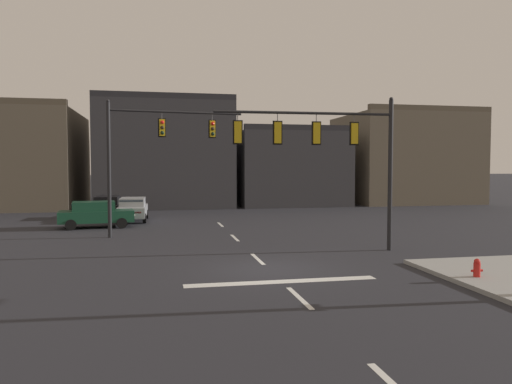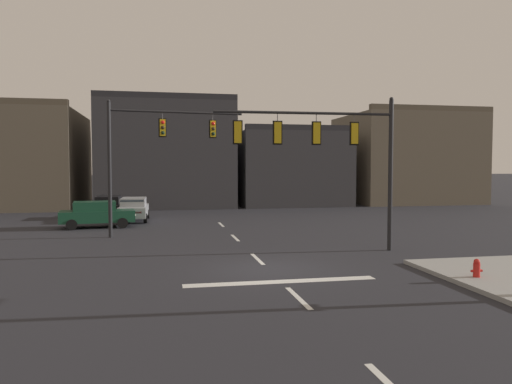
{
  "view_description": "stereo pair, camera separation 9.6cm",
  "coord_description": "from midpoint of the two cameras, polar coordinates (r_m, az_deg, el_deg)",
  "views": [
    {
      "loc": [
        -3.95,
        -17.37,
        3.77
      ],
      "look_at": [
        0.26,
        3.62,
        2.64
      ],
      "focal_mm": 34.47,
      "sensor_mm": 36.0,
      "label": 1
    },
    {
      "loc": [
        -3.86,
        -17.39,
        3.77
      ],
      "look_at": [
        0.26,
        3.62,
        2.64
      ],
      "focal_mm": 34.47,
      "sensor_mm": 36.0,
      "label": 2
    }
  ],
  "objects": [
    {
      "name": "ground_plane",
      "position": [
        18.21,
        1.56,
        -8.94
      ],
      "size": [
        400.0,
        400.0,
        0.0
      ],
      "primitive_type": "plane",
      "color": "#232328"
    },
    {
      "name": "stop_bar_paint",
      "position": [
        16.31,
        3.12,
        -10.34
      ],
      "size": [
        6.4,
        0.5,
        0.01
      ],
      "primitive_type": "cube",
      "color": "silver",
      "rests_on": "ground"
    },
    {
      "name": "lane_centreline",
      "position": [
        20.13,
        0.3,
        -7.77
      ],
      "size": [
        0.16,
        26.4,
        0.01
      ],
      "color": "silver",
      "rests_on": "ground"
    },
    {
      "name": "signal_mast_near_side",
      "position": [
        21.71,
        8.8,
        5.45
      ],
      "size": [
        7.97,
        0.59,
        6.82
      ],
      "color": "black",
      "rests_on": "ground"
    },
    {
      "name": "signal_mast_far_side",
      "position": [
        27.08,
        -12.22,
        5.39
      ],
      "size": [
        7.28,
        1.0,
        7.26
      ],
      "color": "black",
      "rests_on": "ground"
    },
    {
      "name": "car_lot_nearside",
      "position": [
        37.04,
        -16.68,
        -1.62
      ],
      "size": [
        1.99,
        4.49,
        1.61
      ],
      "color": "black",
      "rests_on": "ground"
    },
    {
      "name": "car_lot_middle",
      "position": [
        31.69,
        -17.93,
        -2.41
      ],
      "size": [
        4.61,
        2.34,
        1.61
      ],
      "color": "#143D28",
      "rests_on": "ground"
    },
    {
      "name": "car_lot_farside",
      "position": [
        34.74,
        -13.92,
        -1.88
      ],
      "size": [
        2.01,
        4.5,
        1.61
      ],
      "color": "#9EA0A5",
      "rests_on": "ground"
    },
    {
      "name": "fire_hydrant",
      "position": [
        17.79,
        24.36,
        -8.41
      ],
      "size": [
        0.4,
        0.3,
        0.75
      ],
      "color": "red",
      "rests_on": "ground"
    },
    {
      "name": "building_row",
      "position": [
        49.03,
        -4.11,
        3.7
      ],
      "size": [
        49.22,
        13.5,
        10.0
      ],
      "color": "#665B4C",
      "rests_on": "ground"
    }
  ]
}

